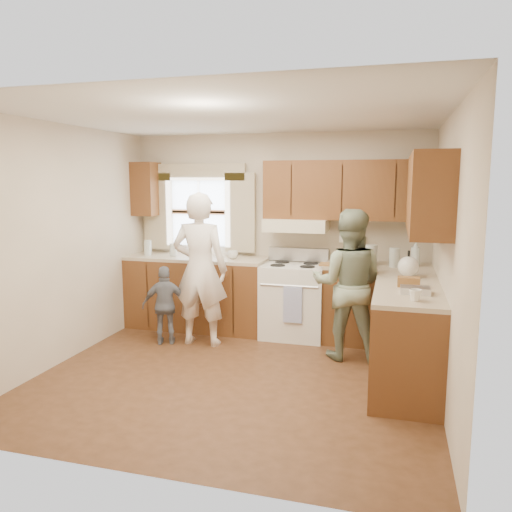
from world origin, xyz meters
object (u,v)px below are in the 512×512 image
(stove, at_px, (294,299))
(woman_right, at_px, (348,285))
(child, at_px, (166,305))
(woman_left, at_px, (200,269))

(stove, distance_m, woman_right, 0.97)
(woman_right, xyz_separation_m, child, (-2.10, -0.11, -0.35))
(child, bearing_deg, stove, -175.72)
(woman_left, height_order, woman_right, woman_left)
(stove, xyz_separation_m, woman_right, (0.70, -0.59, 0.34))
(stove, height_order, woman_left, woman_left)
(woman_right, bearing_deg, child, 2.03)
(stove, relative_size, woman_right, 0.66)
(woman_right, height_order, child, woman_right)
(woman_left, relative_size, child, 1.92)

